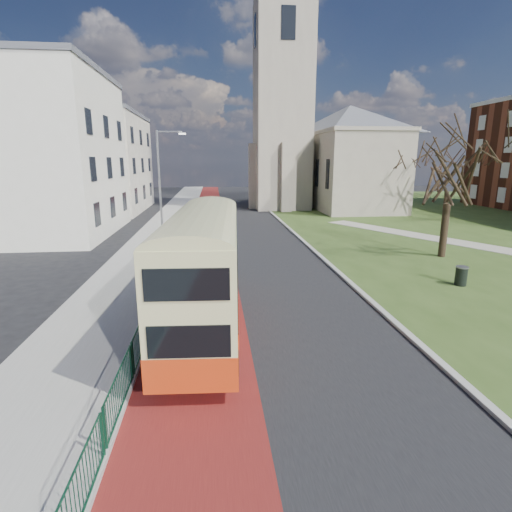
{
  "coord_description": "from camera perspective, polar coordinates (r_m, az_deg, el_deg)",
  "views": [
    {
      "loc": [
        -0.59,
        -12.5,
        6.03
      ],
      "look_at": [
        1.19,
        4.1,
        2.0
      ],
      "focal_mm": 28.0,
      "sensor_mm": 36.0,
      "label": 1
    }
  ],
  "objects": [
    {
      "name": "ground",
      "position": [
        13.89,
        -3.13,
        -12.18
      ],
      "size": [
        160.0,
        160.0,
        0.0
      ],
      "primitive_type": "plane",
      "color": "black",
      "rests_on": "ground"
    },
    {
      "name": "road_carriageway",
      "position": [
        33.12,
        -2.38,
        3.07
      ],
      "size": [
        9.0,
        120.0,
        0.01
      ],
      "primitive_type": "cube",
      "color": "black",
      "rests_on": "ground"
    },
    {
      "name": "bus_lane",
      "position": [
        33.06,
        -7.07,
        2.96
      ],
      "size": [
        3.4,
        120.0,
        0.01
      ],
      "primitive_type": "cube",
      "color": "#591414",
      "rests_on": "ground"
    },
    {
      "name": "pavement_west",
      "position": [
        33.34,
        -13.62,
        2.87
      ],
      "size": [
        4.0,
        120.0,
        0.12
      ],
      "primitive_type": "cube",
      "color": "gray",
      "rests_on": "ground"
    },
    {
      "name": "kerb_west",
      "position": [
        33.13,
        -10.18,
        2.98
      ],
      "size": [
        0.25,
        120.0,
        0.13
      ],
      "primitive_type": "cube",
      "color": "#999993",
      "rests_on": "ground"
    },
    {
      "name": "kerb_east",
      "position": [
        35.65,
        4.81,
        3.88
      ],
      "size": [
        0.25,
        80.0,
        0.13
      ],
      "primitive_type": "cube",
      "color": "#999993",
      "rests_on": "ground"
    },
    {
      "name": "grass_green",
      "position": [
        43.97,
        31.26,
        3.74
      ],
      "size": [
        40.0,
        80.0,
        0.04
      ],
      "primitive_type": "cube",
      "color": "#304819",
      "rests_on": "ground"
    },
    {
      "name": "pedestrian_railing",
      "position": [
        17.55,
        -13.57,
        -5.01
      ],
      "size": [
        0.07,
        24.0,
        1.12
      ],
      "color": "#0E3D28",
      "rests_on": "ground"
    },
    {
      "name": "gothic_church",
      "position": [
        52.67,
        9.03,
        21.16
      ],
      "size": [
        16.38,
        18.0,
        40.0
      ],
      "color": "gray",
      "rests_on": "ground"
    },
    {
      "name": "street_block_near",
      "position": [
        37.02,
        -28.09,
        12.77
      ],
      "size": [
        10.3,
        14.3,
        13.0
      ],
      "color": "silver",
      "rests_on": "ground"
    },
    {
      "name": "street_block_far",
      "position": [
        52.25,
        -21.49,
        12.36
      ],
      "size": [
        10.3,
        16.3,
        11.5
      ],
      "color": "#B6AC9A",
      "rests_on": "ground"
    },
    {
      "name": "streetlamp",
      "position": [
        30.77,
        -13.34,
        10.53
      ],
      "size": [
        2.13,
        0.18,
        8.0
      ],
      "color": "gray",
      "rests_on": "pavement_west"
    },
    {
      "name": "bus",
      "position": [
        14.3,
        -7.37,
        -1.27
      ],
      "size": [
        2.89,
        10.15,
        4.2
      ],
      "rotation": [
        0.0,
        0.0,
        -0.06
      ],
      "color": "#B93311",
      "rests_on": "ground"
    },
    {
      "name": "winter_tree_near",
      "position": [
        27.43,
        26.21,
        12.19
      ],
      "size": [
        7.34,
        7.34,
        8.64
      ],
      "rotation": [
        0.0,
        0.0,
        0.3
      ],
      "color": "black",
      "rests_on": "grass_green"
    },
    {
      "name": "winter_tree_far",
      "position": [
        44.37,
        25.92,
        11.25
      ],
      "size": [
        5.18,
        5.18,
        7.55
      ],
      "rotation": [
        0.0,
        0.0,
        0.01
      ],
      "color": "black",
      "rests_on": "grass_green"
    },
    {
      "name": "litter_bin",
      "position": [
        21.94,
        27.26,
        -2.53
      ],
      "size": [
        0.6,
        0.6,
        0.95
      ],
      "rotation": [
        0.0,
        0.0,
        -0.01
      ],
      "color": "black",
      "rests_on": "grass_green"
    }
  ]
}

